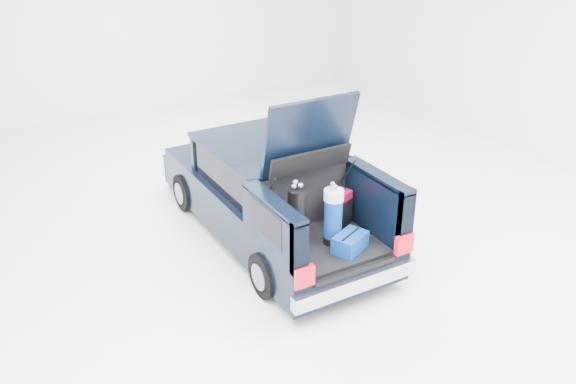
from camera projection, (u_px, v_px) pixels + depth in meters
ground at (272, 234)px, 9.35m from camera, size 14.00×14.00×0.00m
car at (268, 192)px, 9.14m from camera, size 1.87×4.65×2.47m
red_suitcase at (340, 209)px, 8.26m from camera, size 0.38×0.33×0.53m
black_golf_bag at (297, 217)px, 7.73m from camera, size 0.30×0.32×0.89m
blue_golf_bag at (333, 216)px, 7.79m from camera, size 0.30×0.30×0.86m
blue_duffel at (350, 242)px, 7.74m from camera, size 0.54×0.46×0.24m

